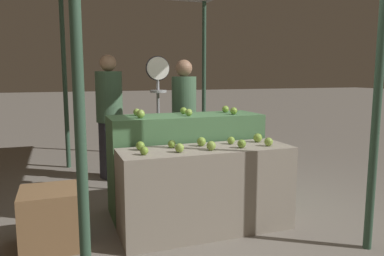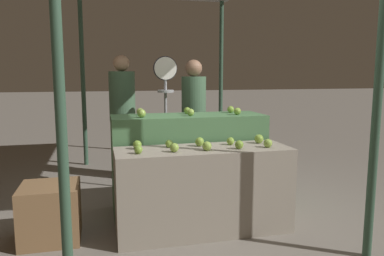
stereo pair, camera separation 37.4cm
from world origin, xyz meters
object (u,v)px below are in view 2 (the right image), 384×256
person_vendor_at_scale (194,113)px  wooden_crate_side (51,212)px  produce_scale (166,94)px  person_customer_left (122,107)px

person_vendor_at_scale → wooden_crate_side: bearing=57.9°
produce_scale → person_customer_left: person_customer_left is taller
produce_scale → wooden_crate_side: size_ratio=3.36×
person_customer_left → wooden_crate_side: person_customer_left is taller
person_vendor_at_scale → wooden_crate_side: size_ratio=3.30×
produce_scale → person_vendor_at_scale: produce_scale is taller
person_customer_left → wooden_crate_side: (-0.79, -2.03, -0.76)m
person_customer_left → wooden_crate_side: size_ratio=3.46×
person_vendor_at_scale → person_customer_left: size_ratio=0.95×
person_vendor_at_scale → wooden_crate_side: (-1.69, -1.39, -0.72)m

